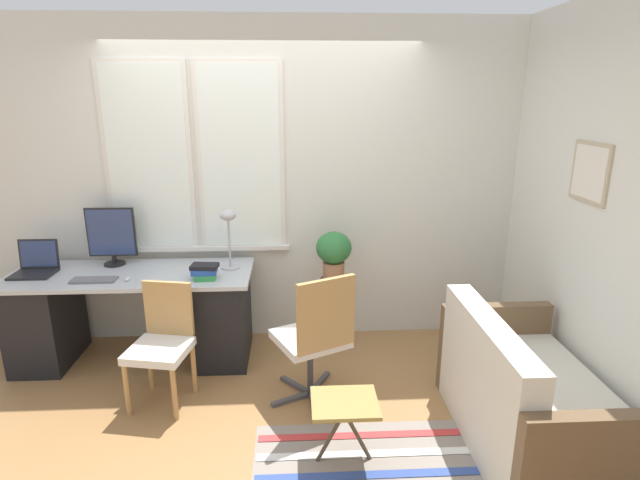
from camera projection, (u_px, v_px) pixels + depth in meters
ground_plane at (267, 377)px, 3.84m from camera, size 14.00×14.00×0.00m
wall_back_with_window at (263, 185)px, 4.20m from camera, size 9.00×0.12×2.70m
wall_right_with_picture at (562, 202)px, 3.57m from camera, size 0.08×9.00×2.70m
desk at (135, 314)px, 4.01m from camera, size 1.89×0.69×0.75m
laptop at (35, 267)px, 3.89m from camera, size 0.31×0.26×0.25m
monitor at (112, 235)px, 4.03m from camera, size 0.39×0.17×0.48m
keyboard at (94, 280)px, 3.73m from camera, size 0.33×0.12×0.02m
mouse at (127, 279)px, 3.74m from camera, size 0.03×0.06×0.03m
desk_lamp at (228, 225)px, 3.92m from camera, size 0.15×0.15×0.48m
book_stack at (205, 271)px, 3.77m from camera, size 0.21×0.16×0.11m
desk_chair_wooden at (162, 341)px, 3.46m from camera, size 0.46×0.47×0.84m
office_chair_swivel at (315, 336)px, 3.40m from camera, size 0.60×0.60×0.97m
couch_loveseat at (526, 403)px, 3.03m from camera, size 0.78×1.36×0.84m
plant_stand at (333, 289)px, 4.13m from camera, size 0.22×0.22×0.64m
potted_plant at (334, 252)px, 4.04m from camera, size 0.29×0.29×0.40m
floor_rug_striped at (384, 464)px, 2.93m from camera, size 1.54×0.78×0.01m
folding_stool at (345, 407)px, 2.87m from camera, size 0.38×0.33×0.41m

